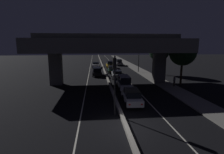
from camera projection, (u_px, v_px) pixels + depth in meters
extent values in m
plane|color=black|center=(126.00, 129.00, 13.36)|extent=(200.00, 200.00, 0.00)
cube|color=beige|center=(90.00, 69.00, 47.26)|extent=(0.12, 126.00, 0.00)
cube|color=beige|center=(116.00, 68.00, 47.97)|extent=(0.12, 126.00, 0.00)
cube|color=gray|center=(103.00, 68.00, 47.59)|extent=(0.32, 126.00, 0.33)
cube|color=slate|center=(142.00, 72.00, 41.61)|extent=(2.87, 126.00, 0.13)
cube|color=#5B5956|center=(56.00, 69.00, 27.70)|extent=(1.90, 1.31, 5.21)
cube|color=#5B5956|center=(159.00, 67.00, 29.34)|extent=(1.90, 1.31, 5.21)
cube|color=#5B5956|center=(109.00, 46.00, 27.87)|extent=(23.69, 10.82, 1.97)
cube|color=#333335|center=(109.00, 36.00, 27.61)|extent=(23.69, 0.40, 0.90)
cylinder|color=black|center=(115.00, 86.00, 15.46)|extent=(0.14, 0.14, 5.39)
cube|color=black|center=(115.00, 63.00, 15.27)|extent=(0.30, 0.28, 0.95)
sphere|color=black|center=(114.00, 60.00, 15.36)|extent=(0.18, 0.18, 0.18)
sphere|color=black|center=(114.00, 63.00, 15.41)|extent=(0.18, 0.18, 0.18)
sphere|color=green|center=(114.00, 66.00, 15.47)|extent=(0.18, 0.18, 0.18)
cylinder|color=#2D2D30|center=(139.00, 53.00, 40.10)|extent=(0.18, 0.18, 8.76)
cylinder|color=#2D2D30|center=(134.00, 35.00, 39.22)|extent=(2.34, 0.10, 0.10)
ellipsoid|color=#F2B759|center=(129.00, 35.00, 39.13)|extent=(0.56, 0.32, 0.24)
cube|color=silver|center=(132.00, 98.00, 18.99)|extent=(1.92, 4.58, 0.62)
cube|color=black|center=(132.00, 92.00, 18.88)|extent=(1.62, 2.77, 0.60)
cylinder|color=black|center=(123.00, 97.00, 20.46)|extent=(0.23, 0.66, 0.65)
cylinder|color=black|center=(137.00, 97.00, 20.54)|extent=(0.23, 0.66, 0.65)
cylinder|color=black|center=(126.00, 105.00, 17.54)|extent=(0.23, 0.66, 0.65)
cylinder|color=black|center=(142.00, 105.00, 17.62)|extent=(0.23, 0.66, 0.65)
cube|color=red|center=(130.00, 105.00, 16.73)|extent=(0.18, 0.04, 0.11)
cube|color=red|center=(142.00, 104.00, 16.79)|extent=(0.18, 0.04, 0.11)
cube|color=silver|center=(124.00, 85.00, 25.38)|extent=(1.76, 4.74, 0.61)
cube|color=black|center=(124.00, 79.00, 25.35)|extent=(1.54, 3.42, 0.98)
cylinder|color=black|center=(117.00, 85.00, 26.89)|extent=(0.21, 0.60, 0.59)
cylinder|color=black|center=(128.00, 84.00, 27.02)|extent=(0.21, 0.60, 0.59)
cylinder|color=black|center=(120.00, 90.00, 23.84)|extent=(0.21, 0.60, 0.59)
cylinder|color=black|center=(132.00, 89.00, 23.97)|extent=(0.21, 0.60, 0.59)
cube|color=red|center=(122.00, 89.00, 23.01)|extent=(0.18, 0.03, 0.11)
cube|color=red|center=(131.00, 88.00, 23.10)|extent=(0.18, 0.03, 0.11)
cube|color=gray|center=(117.00, 75.00, 33.81)|extent=(1.99, 4.62, 0.64)
cube|color=black|center=(117.00, 72.00, 33.49)|extent=(1.68, 2.24, 0.49)
cylinder|color=black|center=(112.00, 75.00, 35.29)|extent=(0.22, 0.68, 0.67)
cylinder|color=black|center=(120.00, 75.00, 35.40)|extent=(0.22, 0.68, 0.67)
cylinder|color=black|center=(113.00, 78.00, 32.34)|extent=(0.22, 0.68, 0.67)
cylinder|color=black|center=(122.00, 78.00, 32.45)|extent=(0.22, 0.68, 0.67)
cube|color=red|center=(114.00, 76.00, 31.53)|extent=(0.18, 0.04, 0.11)
cube|color=red|center=(121.00, 76.00, 31.60)|extent=(0.18, 0.04, 0.11)
cube|color=black|center=(112.00, 70.00, 40.05)|extent=(1.90, 3.98, 0.55)
cube|color=black|center=(112.00, 67.00, 39.93)|extent=(1.67, 2.39, 0.73)
cylinder|color=black|center=(108.00, 71.00, 41.30)|extent=(0.20, 0.63, 0.62)
cylinder|color=black|center=(115.00, 71.00, 41.46)|extent=(0.20, 0.63, 0.62)
cylinder|color=black|center=(109.00, 72.00, 38.73)|extent=(0.20, 0.63, 0.62)
cylinder|color=black|center=(117.00, 72.00, 38.90)|extent=(0.20, 0.63, 0.62)
cube|color=red|center=(110.00, 71.00, 38.03)|extent=(0.18, 0.03, 0.11)
cube|color=red|center=(116.00, 71.00, 38.15)|extent=(0.18, 0.03, 0.11)
cube|color=gold|center=(110.00, 65.00, 48.73)|extent=(1.80, 4.42, 0.68)
cube|color=black|center=(110.00, 63.00, 48.70)|extent=(1.57, 3.19, 0.87)
cylinder|color=black|center=(106.00, 66.00, 50.11)|extent=(0.22, 0.70, 0.69)
cylinder|color=black|center=(112.00, 66.00, 50.30)|extent=(0.22, 0.70, 0.69)
cylinder|color=black|center=(107.00, 67.00, 47.28)|extent=(0.22, 0.70, 0.69)
cylinder|color=black|center=(113.00, 67.00, 47.48)|extent=(0.22, 0.70, 0.69)
cube|color=red|center=(108.00, 66.00, 46.50)|extent=(0.18, 0.03, 0.11)
cube|color=red|center=(113.00, 66.00, 46.64)|extent=(0.18, 0.03, 0.11)
cube|color=#515459|center=(119.00, 63.00, 54.49)|extent=(1.69, 4.23, 0.73)
cube|color=black|center=(119.00, 61.00, 54.46)|extent=(1.48, 3.05, 0.80)
cylinder|color=black|center=(116.00, 64.00, 55.84)|extent=(0.20, 0.69, 0.69)
cylinder|color=black|center=(121.00, 64.00, 56.01)|extent=(0.20, 0.69, 0.69)
cylinder|color=black|center=(117.00, 65.00, 53.11)|extent=(0.20, 0.69, 0.69)
cylinder|color=black|center=(122.00, 65.00, 53.28)|extent=(0.20, 0.69, 0.69)
cube|color=red|center=(118.00, 64.00, 52.35)|extent=(0.18, 0.03, 0.11)
cube|color=red|center=(122.00, 64.00, 52.47)|extent=(0.18, 0.03, 0.11)
cube|color=black|center=(97.00, 73.00, 36.29)|extent=(1.90, 4.68, 0.62)
cube|color=black|center=(97.00, 69.00, 36.05)|extent=(1.66, 3.38, 0.82)
cylinder|color=black|center=(102.00, 75.00, 34.96)|extent=(0.21, 0.63, 0.63)
cylinder|color=black|center=(93.00, 75.00, 34.75)|extent=(0.21, 0.63, 0.63)
cylinder|color=black|center=(101.00, 73.00, 37.95)|extent=(0.21, 0.63, 0.63)
cylinder|color=black|center=(93.00, 73.00, 37.74)|extent=(0.21, 0.63, 0.63)
cube|color=white|center=(99.00, 71.00, 38.66)|extent=(0.18, 0.03, 0.11)
cube|color=white|center=(94.00, 72.00, 38.51)|extent=(0.18, 0.03, 0.11)
cube|color=silver|center=(96.00, 65.00, 49.08)|extent=(2.00, 4.09, 0.66)
cube|color=black|center=(96.00, 63.00, 49.17)|extent=(1.70, 1.99, 0.50)
cylinder|color=black|center=(99.00, 67.00, 47.89)|extent=(0.23, 0.70, 0.69)
cylinder|color=black|center=(93.00, 67.00, 47.78)|extent=(0.23, 0.70, 0.69)
cylinder|color=black|center=(99.00, 66.00, 50.50)|extent=(0.23, 0.70, 0.69)
cylinder|color=black|center=(93.00, 66.00, 50.39)|extent=(0.23, 0.70, 0.69)
cube|color=white|center=(98.00, 65.00, 51.12)|extent=(0.18, 0.04, 0.11)
cube|color=white|center=(94.00, 65.00, 51.04)|extent=(0.18, 0.04, 0.11)
cylinder|color=black|center=(121.00, 96.00, 20.83)|extent=(0.11, 0.57, 0.57)
cylinder|color=black|center=(124.00, 99.00, 19.58)|extent=(0.13, 0.57, 0.57)
cube|color=black|center=(122.00, 96.00, 20.16)|extent=(0.28, 0.99, 0.32)
cylinder|color=beige|center=(123.00, 92.00, 20.09)|extent=(0.33, 0.33, 0.55)
sphere|color=silver|center=(123.00, 89.00, 20.02)|extent=(0.24, 0.24, 0.24)
cube|color=red|center=(124.00, 98.00, 19.49)|extent=(0.08, 0.03, 0.08)
cylinder|color=black|center=(115.00, 82.00, 28.44)|extent=(0.09, 0.61, 0.61)
cylinder|color=black|center=(116.00, 84.00, 27.09)|extent=(0.11, 0.61, 0.61)
cube|color=navy|center=(115.00, 82.00, 27.72)|extent=(0.25, 1.05, 0.32)
cylinder|color=navy|center=(115.00, 79.00, 27.65)|extent=(0.32, 0.32, 0.56)
sphere|color=#B21919|center=(115.00, 77.00, 27.57)|extent=(0.24, 0.24, 0.24)
cube|color=red|center=(116.00, 83.00, 27.00)|extent=(0.08, 0.03, 0.08)
cylinder|color=#2D261E|center=(174.00, 84.00, 26.51)|extent=(0.27, 0.27, 0.75)
cylinder|color=#3F3F44|center=(174.00, 79.00, 26.38)|extent=(0.31, 0.31, 0.63)
sphere|color=tan|center=(175.00, 77.00, 26.31)|extent=(0.20, 0.20, 0.20)
cylinder|color=#38281C|center=(181.00, 73.00, 28.16)|extent=(0.34, 0.34, 3.58)
sphere|color=black|center=(183.00, 52.00, 27.55)|extent=(4.20, 4.20, 4.20)
cylinder|color=#2D2116|center=(158.00, 66.00, 38.23)|extent=(0.44, 0.44, 3.40)
sphere|color=black|center=(159.00, 51.00, 37.62)|extent=(4.43, 4.43, 4.43)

